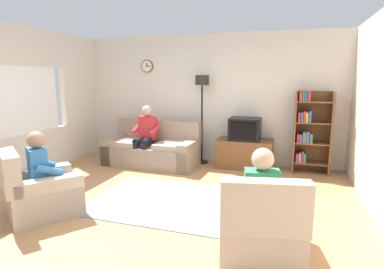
{
  "coord_description": "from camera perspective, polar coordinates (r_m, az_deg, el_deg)",
  "views": [
    {
      "loc": [
        1.72,
        -3.9,
        1.79
      ],
      "look_at": [
        0.24,
        0.74,
        0.91
      ],
      "focal_mm": 29.18,
      "sensor_mm": 36.0,
      "label": 1
    }
  ],
  "objects": [
    {
      "name": "left_wall_assembly",
      "position": [
        6.05,
        -31.72,
        4.47
      ],
      "size": [
        0.12,
        5.8,
        2.7
      ],
      "color": "silver",
      "rests_on": "ground_plane"
    },
    {
      "name": "person_in_left_armchair",
      "position": [
        4.57,
        -25.16,
        -5.75
      ],
      "size": [
        0.62,
        0.64,
        1.12
      ],
      "color": "#3372B2",
      "rests_on": "ground_plane"
    },
    {
      "name": "tv",
      "position": [
        6.26,
        9.64,
        1.02
      ],
      "size": [
        0.6,
        0.49,
        0.44
      ],
      "color": "black",
      "rests_on": "tv_stand"
    },
    {
      "name": "armchair_near_bookshelf",
      "position": [
        3.39,
        12.33,
        -16.3
      ],
      "size": [
        0.95,
        1.02,
        0.9
      ],
      "color": "#BCAD99",
      "rests_on": "ground_plane"
    },
    {
      "name": "person_in_right_armchair",
      "position": [
        3.34,
        12.38,
        -10.77
      ],
      "size": [
        0.56,
        0.59,
        1.12
      ],
      "color": "#338C59",
      "rests_on": "ground_plane"
    },
    {
      "name": "area_rug",
      "position": [
        4.72,
        -4.43,
        -12.0
      ],
      "size": [
        2.2,
        1.7,
        0.01
      ],
      "primitive_type": "cube",
      "color": "slate",
      "rests_on": "ground_plane"
    },
    {
      "name": "bookshelf",
      "position": [
        6.31,
        20.66,
        0.68
      ],
      "size": [
        0.68,
        0.36,
        1.58
      ],
      "color": "brown",
      "rests_on": "ground_plane"
    },
    {
      "name": "armchair_near_window",
      "position": [
        4.65,
        -25.96,
        -9.62
      ],
      "size": [
        1.17,
        1.18,
        0.9
      ],
      "color": "#BCAD99",
      "rests_on": "ground_plane"
    },
    {
      "name": "couch",
      "position": [
        6.56,
        -7.27,
        -2.83
      ],
      "size": [
        1.93,
        0.95,
        0.9
      ],
      "color": "gray",
      "rests_on": "ground_plane"
    },
    {
      "name": "tv_stand",
      "position": [
        6.39,
        9.53,
        -3.46
      ],
      "size": [
        1.1,
        0.56,
        0.58
      ],
      "color": "brown",
      "rests_on": "ground_plane"
    },
    {
      "name": "person_on_couch",
      "position": [
        6.42,
        -8.52,
        0.38
      ],
      "size": [
        0.52,
        0.55,
        1.24
      ],
      "color": "red",
      "rests_on": "ground_plane"
    },
    {
      "name": "ground_plane",
      "position": [
        4.62,
        -5.81,
        -12.57
      ],
      "size": [
        12.0,
        12.0,
        0.0
      ],
      "primitive_type": "plane",
      "color": "#B27F51"
    },
    {
      "name": "floor_lamp",
      "position": [
        6.5,
        1.85,
        7.28
      ],
      "size": [
        0.28,
        0.28,
        1.85
      ],
      "color": "black",
      "rests_on": "ground_plane"
    },
    {
      "name": "back_wall_assembly",
      "position": [
        6.79,
        2.94,
        6.56
      ],
      "size": [
        6.2,
        0.17,
        2.7
      ],
      "color": "silver",
      "rests_on": "ground_plane"
    }
  ]
}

